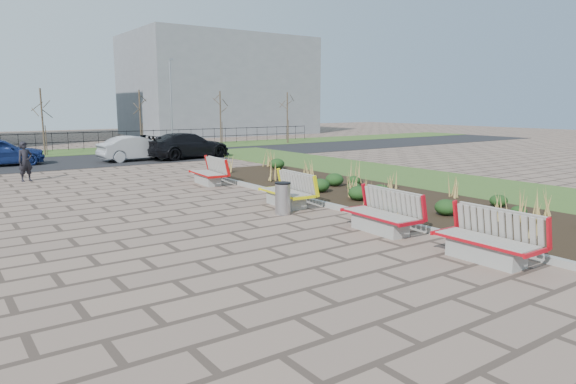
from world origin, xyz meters
TOP-DOWN VIEW (x-y plane):
  - ground at (0.00, 0.00)m, footprint 120.00×120.00m
  - planting_bed at (6.25, 5.00)m, footprint 4.50×18.00m
  - planting_curb at (3.92, 5.00)m, footprint 0.16×18.00m
  - grass_verge_near at (11.00, 5.00)m, footprint 5.00×38.00m
  - grass_verge_far at (0.00, 28.00)m, footprint 80.00×5.00m
  - road at (0.00, 22.00)m, footprint 80.00×7.00m
  - bench_a at (3.00, -1.65)m, footprint 0.90×2.10m
  - bench_b at (3.00, 1.25)m, footprint 0.99×2.14m
  - bench_c at (3.00, 5.24)m, footprint 1.02×2.15m
  - bench_d at (3.00, 10.58)m, footprint 1.07×2.17m
  - litter_bin at (2.26, 4.34)m, footprint 0.44×0.44m
  - pedestrian at (-2.64, 15.56)m, footprint 0.68×0.54m
  - car_silver at (3.67, 20.58)m, footprint 4.19×1.69m
  - car_black at (6.48, 20.07)m, footprint 5.25×2.67m
  - tree_c at (0.00, 26.50)m, footprint 1.40×1.40m
  - tree_d at (6.00, 26.50)m, footprint 1.40×1.40m
  - tree_e at (12.00, 26.50)m, footprint 1.40×1.40m
  - tree_f at (18.00, 26.50)m, footprint 1.40×1.40m
  - lamp_east at (8.00, 26.00)m, footprint 0.24×0.60m
  - railing_fence at (0.00, 29.50)m, footprint 44.00×0.10m
  - building_grey at (20.00, 42.00)m, footprint 18.00×12.00m

SIDE VIEW (x-z plane):
  - ground at x=0.00m, z-range 0.00..0.00m
  - road at x=0.00m, z-range 0.00..0.02m
  - grass_verge_near at x=11.00m, z-range 0.00..0.04m
  - grass_verge_far at x=0.00m, z-range 0.00..0.04m
  - planting_bed at x=6.25m, z-range 0.00..0.10m
  - planting_curb at x=3.92m, z-range 0.00..0.15m
  - litter_bin at x=2.26m, z-range 0.00..0.89m
  - bench_a at x=3.00m, z-range 0.00..1.00m
  - bench_b at x=3.00m, z-range 0.00..1.00m
  - bench_c at x=3.00m, z-range 0.00..1.00m
  - bench_d at x=3.00m, z-range 0.00..1.00m
  - railing_fence at x=0.00m, z-range 0.04..1.24m
  - car_silver at x=3.67m, z-range 0.02..1.37m
  - car_black at x=6.48m, z-range 0.02..1.48m
  - pedestrian at x=-2.64m, z-range 0.00..1.61m
  - tree_c at x=0.00m, z-range 0.04..4.04m
  - tree_d at x=6.00m, z-range 0.04..4.04m
  - tree_e at x=12.00m, z-range 0.04..4.04m
  - tree_f at x=18.00m, z-range 0.04..4.04m
  - lamp_east at x=8.00m, z-range 0.04..6.04m
  - building_grey at x=20.00m, z-range 0.00..10.00m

